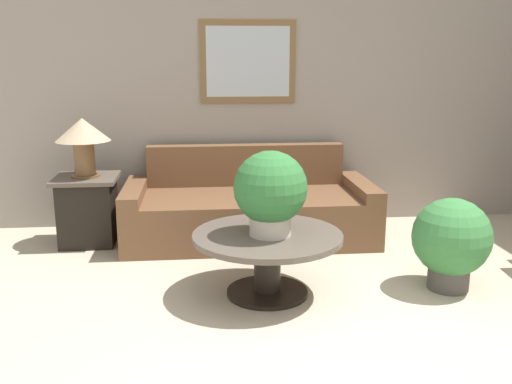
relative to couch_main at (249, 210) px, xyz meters
name	(u,v)px	position (x,y,z in m)	size (l,w,h in m)	color
ground_plane	(394,366)	(0.60, -2.35, -0.27)	(20.00, 20.00, 0.00)	#BCAD93
wall_back	(302,93)	(0.59, 0.57, 1.04)	(7.68, 0.09, 2.60)	gray
couch_main	(249,210)	(0.00, 0.00, 0.00)	(2.27, 0.99, 0.83)	brown
coffee_table	(267,250)	(0.01, -1.32, 0.06)	(1.06, 1.06, 0.46)	black
side_table	(88,209)	(-1.46, 0.00, 0.05)	(0.55, 0.55, 0.62)	black
table_lamp	(83,135)	(-1.46, 0.00, 0.72)	(0.48, 0.48, 0.52)	brown
potted_plant_on_table	(270,191)	(0.03, -1.35, 0.50)	(0.51, 0.51, 0.59)	beige
potted_plant_floor	(451,240)	(1.35, -1.35, 0.10)	(0.57, 0.57, 0.68)	#4C4742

